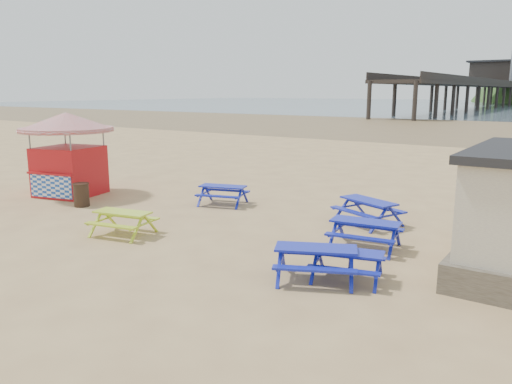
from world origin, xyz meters
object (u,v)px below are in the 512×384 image
Objects in this scene: picnic_table_blue_b at (368,212)px; ice_cream_kiosk at (68,143)px; litter_bin at (81,195)px; picnic_table_blue_a at (223,195)px; picnic_table_yellow at (123,223)px.

ice_cream_kiosk reaches higher than picnic_table_blue_b.
ice_cream_kiosk is at bearing 153.23° from litter_bin.
picnic_table_blue_b is 0.51× the size of ice_cream_kiosk.
litter_bin is at bearing -137.08° from picnic_table_blue_b.
picnic_table_blue_a is 7.37m from ice_cream_kiosk.
picnic_table_blue_a reaches higher than picnic_table_yellow.
ice_cream_kiosk reaches higher than litter_bin.
picnic_table_blue_a is 6.02m from picnic_table_blue_b.
litter_bin is (2.31, -1.16, -1.80)m from ice_cream_kiosk.
picnic_table_blue_a is 5.22m from picnic_table_yellow.
picnic_table_blue_b is at bearing 20.31° from litter_bin.
picnic_table_yellow is 2.23× the size of litter_bin.
picnic_table_yellow is 4.84m from litter_bin.
picnic_table_blue_b is at bearing 31.57° from picnic_table_yellow.
picnic_table_blue_b is at bearing -13.27° from picnic_table_blue_a.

